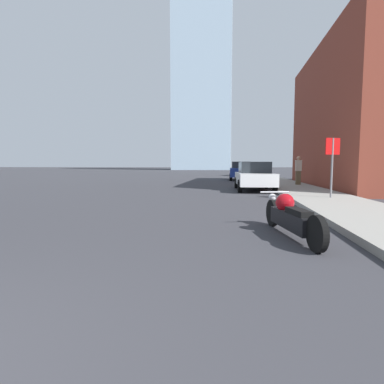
{
  "coord_description": "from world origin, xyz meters",
  "views": [
    {
      "loc": [
        2.43,
        -0.72,
        1.33
      ],
      "look_at": [
        1.47,
        6.26,
        0.7
      ],
      "focal_mm": 28.0,
      "sensor_mm": 36.0,
      "label": 1
    }
  ],
  "objects_px": {
    "parked_car_white": "(254,176)",
    "parked_car_blue": "(241,171)",
    "stop_sign": "(332,157)",
    "pedestrian": "(298,170)",
    "motorcycle": "(290,216)",
    "parked_car_silver": "(239,169)"
  },
  "relations": [
    {
      "from": "parked_car_blue",
      "to": "pedestrian",
      "type": "bearing_deg",
      "value": -67.86
    },
    {
      "from": "motorcycle",
      "to": "parked_car_white",
      "type": "relative_size",
      "value": 0.57
    },
    {
      "from": "parked_car_white",
      "to": "pedestrian",
      "type": "bearing_deg",
      "value": 41.88
    },
    {
      "from": "stop_sign",
      "to": "motorcycle",
      "type": "bearing_deg",
      "value": -113.42
    },
    {
      "from": "parked_car_blue",
      "to": "pedestrian",
      "type": "xyz_separation_m",
      "value": [
        3.25,
        -8.32,
        0.21
      ]
    },
    {
      "from": "stop_sign",
      "to": "pedestrian",
      "type": "height_order",
      "value": "stop_sign"
    },
    {
      "from": "parked_car_silver",
      "to": "pedestrian",
      "type": "xyz_separation_m",
      "value": [
        3.21,
        -20.14,
        0.25
      ]
    },
    {
      "from": "motorcycle",
      "to": "parked_car_silver",
      "type": "relative_size",
      "value": 0.65
    },
    {
      "from": "stop_sign",
      "to": "pedestrian",
      "type": "distance_m",
      "value": 7.51
    },
    {
      "from": "stop_sign",
      "to": "pedestrian",
      "type": "relative_size",
      "value": 1.25
    },
    {
      "from": "parked_car_white",
      "to": "pedestrian",
      "type": "height_order",
      "value": "pedestrian"
    },
    {
      "from": "parked_car_blue",
      "to": "parked_car_silver",
      "type": "xyz_separation_m",
      "value": [
        0.04,
        11.82,
        -0.04
      ]
    },
    {
      "from": "stop_sign",
      "to": "parked_car_silver",
      "type": "bearing_deg",
      "value": 95.86
    },
    {
      "from": "stop_sign",
      "to": "parked_car_blue",
      "type": "bearing_deg",
      "value": 100.32
    },
    {
      "from": "motorcycle",
      "to": "parked_car_blue",
      "type": "height_order",
      "value": "parked_car_blue"
    },
    {
      "from": "parked_car_silver",
      "to": "parked_car_blue",
      "type": "bearing_deg",
      "value": -86.31
    },
    {
      "from": "parked_car_white",
      "to": "stop_sign",
      "type": "xyz_separation_m",
      "value": [
        2.47,
        -4.65,
        0.86
      ]
    },
    {
      "from": "motorcycle",
      "to": "parked_car_blue",
      "type": "bearing_deg",
      "value": 79.16
    },
    {
      "from": "parked_car_white",
      "to": "parked_car_blue",
      "type": "bearing_deg",
      "value": 89.2
    },
    {
      "from": "motorcycle",
      "to": "pedestrian",
      "type": "height_order",
      "value": "pedestrian"
    },
    {
      "from": "parked_car_white",
      "to": "parked_car_silver",
      "type": "bearing_deg",
      "value": 88.02
    },
    {
      "from": "parked_car_white",
      "to": "stop_sign",
      "type": "distance_m",
      "value": 5.34
    }
  ]
}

